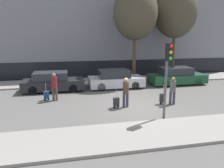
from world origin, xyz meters
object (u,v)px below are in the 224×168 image
at_px(pedestrian_right, 173,89).
at_px(bare_tree_down_street, 135,13).
at_px(trolley_center, 116,102).
at_px(bare_tree_near_crossing, 176,12).
at_px(traffic_light, 168,66).
at_px(parked_car_1, 115,79).
at_px(parked_car_0, 53,82).
at_px(pedestrian_center, 126,91).
at_px(trolley_left, 46,95).
at_px(trolley_right, 163,98).
at_px(parked_car_2, 176,76).
at_px(parked_bicycle, 165,74).
at_px(pedestrian_left, 54,85).

distance_m(pedestrian_right, bare_tree_down_street, 8.04).
relative_size(trolley_center, bare_tree_near_crossing, 0.14).
height_order(traffic_light, bare_tree_near_crossing, bare_tree_near_crossing).
relative_size(parked_car_1, bare_tree_down_street, 0.53).
distance_m(parked_car_0, trolley_center, 5.96).
bearing_deg(pedestrian_center, pedestrian_right, -2.96).
xyz_separation_m(parked_car_0, trolley_left, (-0.30, -2.35, -0.31)).
bearing_deg(parked_car_0, trolley_right, -35.10).
bearing_deg(trolley_center, pedestrian_center, 1.26).
relative_size(trolley_center, traffic_light, 0.31).
bearing_deg(parked_car_2, parked_bicycle, 88.85).
height_order(trolley_left, trolley_center, trolley_center).
height_order(parked_car_2, pedestrian_left, pedestrian_left).
bearing_deg(pedestrian_right, pedestrian_center, -163.10).
relative_size(trolley_left, traffic_light, 0.30).
height_order(parked_car_2, trolley_left, parked_car_2).
relative_size(pedestrian_left, trolley_left, 1.56).
relative_size(parked_car_2, trolley_right, 3.94).
bearing_deg(parked_car_1, parked_car_2, 1.36).
distance_m(parked_car_0, parked_bicycle, 10.26).
bearing_deg(parked_car_2, bare_tree_down_street, 155.47).
relative_size(trolley_center, bare_tree_down_street, 0.14).
relative_size(parked_car_0, parked_car_1, 1.05).
height_order(pedestrian_left, bare_tree_down_street, bare_tree_down_street).
relative_size(pedestrian_left, trolley_right, 1.49).
distance_m(traffic_light, bare_tree_near_crossing, 11.34).
height_order(pedestrian_left, trolley_right, pedestrian_left).
distance_m(parked_car_2, parked_bicycle, 2.18).
bearing_deg(parked_bicycle, pedestrian_right, -112.49).
xyz_separation_m(pedestrian_right, traffic_light, (-1.49, -2.17, 1.69)).
bearing_deg(trolley_right, pedestrian_center, -177.81).
height_order(pedestrian_center, bare_tree_near_crossing, bare_tree_near_crossing).
bearing_deg(parked_car_1, pedestrian_left, -150.28).
relative_size(parked_car_0, trolley_center, 3.88).
distance_m(pedestrian_center, bare_tree_near_crossing, 10.98).
xyz_separation_m(parked_car_2, pedestrian_left, (-9.71, -2.68, 0.33)).
distance_m(trolley_left, pedestrian_right, 7.75).
xyz_separation_m(trolley_left, bare_tree_near_crossing, (11.06, 4.91, 5.65)).
height_order(parked_bicycle, bare_tree_near_crossing, bare_tree_near_crossing).
distance_m(pedestrian_right, parked_bicycle, 7.71).
xyz_separation_m(parked_car_2, trolley_left, (-10.24, -2.52, -0.32)).
xyz_separation_m(trolley_left, parked_bicycle, (10.28, 4.70, 0.15)).
relative_size(parked_car_2, bare_tree_near_crossing, 0.56).
bearing_deg(pedestrian_left, bare_tree_down_street, 49.28).
bearing_deg(pedestrian_right, parked_car_1, 134.59).
xyz_separation_m(pedestrian_left, bare_tree_near_crossing, (10.53, 5.06, 5.00)).
distance_m(parked_car_0, bare_tree_near_crossing, 12.28).
height_order(parked_car_1, pedestrian_right, pedestrian_right).
bearing_deg(pedestrian_left, trolley_center, -15.83).
bearing_deg(trolley_center, pedestrian_right, -1.27).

